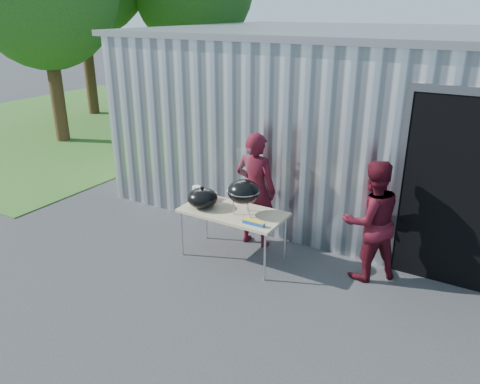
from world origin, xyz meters
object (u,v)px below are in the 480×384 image
Objects in this scene: person_cook at (256,190)px; kettle_grill at (243,186)px; folding_table at (233,214)px; person_bystander at (371,221)px.

kettle_grill is at bearing 100.76° from person_cook.
folding_table is at bearing 83.31° from person_cook.
kettle_grill is 0.56× the size of person_bystander.
folding_table is 0.61m from person_cook.
folding_table is at bearing 176.51° from kettle_grill.
folding_table is at bearing -28.38° from person_bystander.
kettle_grill is 1.76m from person_bystander.
kettle_grill reaches higher than person_bystander.
person_cook is 1.07× the size of person_bystander.
person_bystander is at bearing 15.41° from folding_table.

